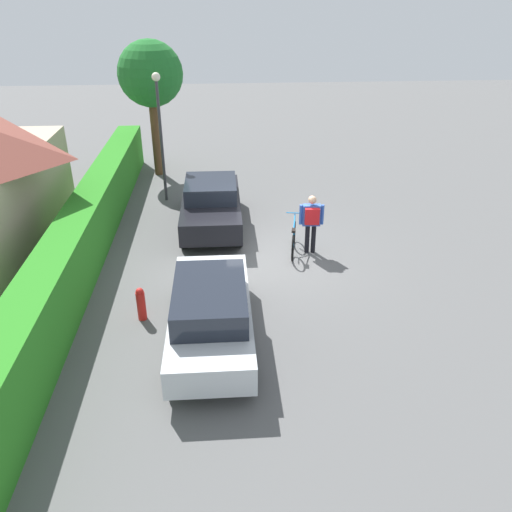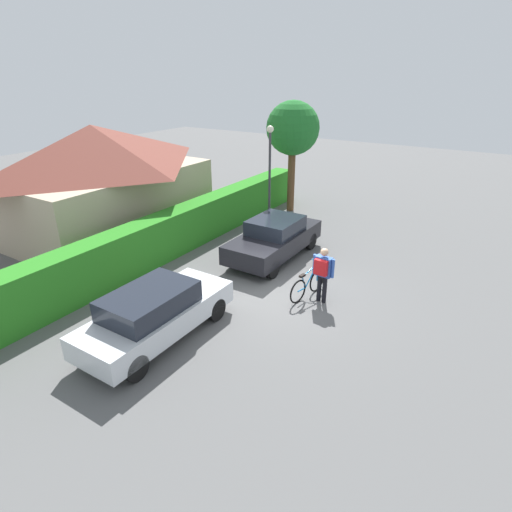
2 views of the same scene
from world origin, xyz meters
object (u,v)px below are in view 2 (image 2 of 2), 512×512
Objects in this scene: tree_kerbside at (293,129)px; parked_car_far at (274,238)px; bicycle at (308,285)px; fire_hydrant at (140,293)px; parked_car_near at (155,313)px; person_rider at (323,270)px; street_lamp at (270,165)px.

parked_car_far is at bearing -158.10° from tree_kerbside.
bicycle is 2.07× the size of fire_hydrant.
bicycle is (3.99, -2.31, -0.36)m from parked_car_near.
parked_car_far is (6.01, -0.00, -0.00)m from parked_car_near.
parked_car_near reaches higher than fire_hydrant.
person_rider reaches higher than bicycle.
bicycle is 4.94m from fire_hydrant.
parked_car_far reaches higher than fire_hydrant.
parked_car_near is 11.95m from tree_kerbside.
street_lamp reaches higher than person_rider.
parked_car_far is 3.09m from bicycle.
bicycle is at bearing -52.01° from fire_hydrant.
tree_kerbside reaches higher than parked_car_near.
fire_hydrant is (-3.04, 3.89, 0.01)m from bicycle.
person_rider is at bearing -97.40° from bicycle.
parked_car_far is at bearing -145.82° from street_lamp.
person_rider reaches higher than fire_hydrant.
person_rider is (-0.06, -0.47, 0.64)m from bicycle.
person_rider is at bearing -35.26° from parked_car_near.
parked_car_far is 0.99× the size of street_lamp.
person_rider is at bearing -146.40° from tree_kerbside.
fire_hydrant is (-7.45, -0.05, -2.38)m from street_lamp.
bicycle is 9.26m from tree_kerbside.
parked_car_far is at bearing 48.96° from bicycle.
parked_car_near is 2.51× the size of person_rider.
fire_hydrant is at bearing 58.86° from parked_car_near.
fire_hydrant is at bearing 162.63° from parked_car_far.
person_rider is at bearing -135.41° from street_lamp.
bicycle is 0.39× the size of street_lamp.
street_lamp is 3.16m from tree_kerbside.
street_lamp is (4.47, 4.41, 1.75)m from person_rider.
bicycle reaches higher than fire_hydrant.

